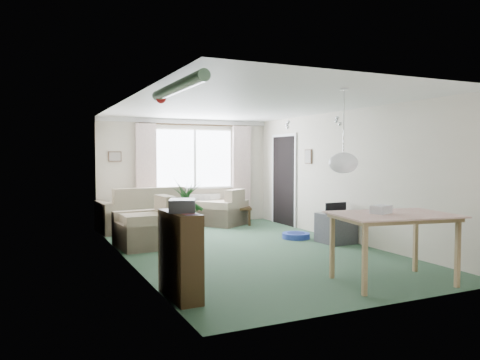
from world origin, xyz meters
name	(u,v)px	position (x,y,z in m)	size (l,w,h in m)	color
ground	(248,249)	(0.00, 0.00, 0.00)	(6.50, 6.50, 0.00)	#2D4C36
window	(194,159)	(0.20, 3.23, 1.50)	(1.80, 0.03, 1.30)	white
curtain_rod	(195,125)	(0.20, 3.15, 2.27)	(2.60, 0.03, 0.03)	black
curtain_left	(146,169)	(-0.95, 3.13, 1.27)	(0.45, 0.08, 2.00)	beige
curtain_right	(241,168)	(1.35, 3.13, 1.27)	(0.45, 0.08, 2.00)	beige
radiator	(195,206)	(0.20, 3.19, 0.40)	(1.20, 0.10, 0.55)	white
doorway	(284,181)	(1.99, 2.20, 1.00)	(0.03, 0.95, 2.00)	black
pendant_lamp	(343,163)	(0.20, -2.30, 1.48)	(0.36, 0.36, 0.36)	white
tinsel_garland	(177,87)	(-1.92, -2.30, 2.28)	(1.60, 1.60, 0.12)	#196626
bauble_cluster_a	(288,122)	(1.30, 0.90, 2.22)	(0.20, 0.20, 0.20)	silver
bauble_cluster_b	(338,118)	(1.60, -0.30, 2.22)	(0.20, 0.20, 0.20)	silver
wall_picture_back	(115,157)	(-1.60, 3.23, 1.55)	(0.28, 0.03, 0.22)	brown
wall_picture_right	(308,157)	(1.98, 1.20, 1.55)	(0.03, 0.24, 0.30)	brown
sofa	(144,208)	(-1.10, 2.75, 0.46)	(1.84, 0.97, 0.92)	#C0B891
armchair_corner	(222,207)	(0.68, 2.73, 0.41)	(0.91, 0.86, 0.82)	beige
armchair_left	(146,222)	(-1.50, 0.92, 0.44)	(0.97, 0.92, 0.87)	#BFAD90
coffee_table	(231,216)	(0.89, 2.68, 0.20)	(0.88, 0.49, 0.40)	black
photo_frame	(228,204)	(0.80, 2.69, 0.48)	(0.12, 0.02, 0.16)	brown
bookshelf	(180,255)	(-1.84, -2.10, 0.48)	(0.26, 0.78, 0.95)	black
hifi_box	(182,206)	(-1.81, -2.11, 1.02)	(0.28, 0.35, 0.14)	#343539
houseplant	(186,223)	(-1.27, -0.58, 0.60)	(0.51, 0.51, 1.20)	#20541C
dining_table	(393,249)	(0.73, -2.60, 0.42)	(1.34, 0.89, 0.84)	#A18757
gift_box	(381,210)	(0.61, -2.52, 0.90)	(0.25, 0.18, 0.12)	white
tv_cube	(336,228)	(1.70, -0.13, 0.26)	(0.53, 0.58, 0.53)	#3D3D42
pet_bed	(296,236)	(1.28, 0.54, 0.05)	(0.52, 0.52, 0.10)	#213299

